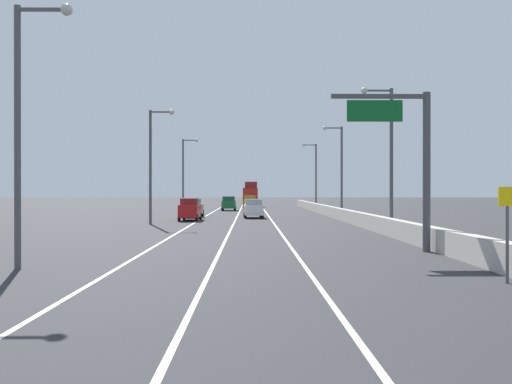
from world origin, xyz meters
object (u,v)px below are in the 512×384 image
at_px(car_white_1, 253,209).
at_px(car_silver_2, 193,208).
at_px(overhead_sign_gantry, 411,151).
at_px(lamp_post_right_third, 339,165).
at_px(speed_advisory_sign, 508,227).
at_px(car_green_0, 229,203).
at_px(lamp_post_left_mid, 153,158).
at_px(lamp_post_left_far, 185,170).
at_px(lamp_post_right_second, 387,149).
at_px(car_yellow_3, 250,202).
at_px(lamp_post_left_near, 25,116).
at_px(car_red_4, 190,209).
at_px(lamp_post_right_fourth, 314,172).
at_px(box_truck, 251,195).

distance_m(car_white_1, car_silver_2, 6.62).
relative_size(overhead_sign_gantry, lamp_post_right_third, 0.77).
height_order(speed_advisory_sign, car_green_0, speed_advisory_sign).
distance_m(lamp_post_left_mid, lamp_post_left_far, 27.44).
bearing_deg(lamp_post_right_second, lamp_post_right_third, 89.09).
bearing_deg(overhead_sign_gantry, car_yellow_3, 97.23).
xyz_separation_m(lamp_post_left_mid, car_green_0, (5.16, 32.61, -4.60)).
height_order(speed_advisory_sign, lamp_post_right_third, lamp_post_right_third).
distance_m(lamp_post_left_near, car_red_4, 33.77).
xyz_separation_m(lamp_post_right_fourth, box_truck, (-9.27, 14.87, -3.61)).
relative_size(speed_advisory_sign, lamp_post_right_second, 0.31).
distance_m(lamp_post_right_fourth, box_truck, 17.89).
distance_m(overhead_sign_gantry, lamp_post_left_mid, 26.84).
height_order(lamp_post_right_fourth, car_silver_2, lamp_post_right_fourth).
height_order(car_white_1, box_truck, box_truck).
bearing_deg(lamp_post_left_near, box_truck, 83.82).
distance_m(lamp_post_right_fourth, lamp_post_left_near, 65.03).
height_order(lamp_post_right_third, lamp_post_left_far, same).
xyz_separation_m(lamp_post_left_mid, car_yellow_3, (8.17, 37.90, -4.58)).
xyz_separation_m(speed_advisory_sign, lamp_post_right_second, (1.14, 20.24, 3.85)).
xyz_separation_m(lamp_post_right_second, lamp_post_right_fourth, (0.27, 45.72, 0.00)).
distance_m(car_yellow_3, car_red_4, 32.47).
height_order(lamp_post_left_mid, lamp_post_left_far, same).
xyz_separation_m(speed_advisory_sign, lamp_post_right_third, (1.50, 43.10, 3.85)).
distance_m(lamp_post_right_second, car_white_1, 23.79).
xyz_separation_m(lamp_post_left_far, car_silver_2, (2.54, -14.82, -4.62)).
bearing_deg(lamp_post_right_second, box_truck, 98.46).
distance_m(lamp_post_right_second, lamp_post_left_far, 41.95).
height_order(lamp_post_right_second, lamp_post_right_fourth, same).
height_order(lamp_post_right_fourth, car_white_1, lamp_post_right_fourth).
bearing_deg(lamp_post_right_fourth, lamp_post_right_third, -89.76).
relative_size(overhead_sign_gantry, box_truck, 0.76).
xyz_separation_m(lamp_post_right_fourth, lamp_post_left_mid, (-17.58, -35.15, 0.00)).
bearing_deg(lamp_post_left_mid, car_red_4, 67.40).
bearing_deg(car_green_0, lamp_post_right_second, -74.28).
bearing_deg(lamp_post_left_near, lamp_post_left_far, 90.39).
bearing_deg(lamp_post_right_third, car_yellow_3, 110.36).
height_order(lamp_post_right_second, lamp_post_right_third, same).
bearing_deg(box_truck, speed_advisory_sign, -84.44).
height_order(overhead_sign_gantry, lamp_post_left_far, lamp_post_left_far).
xyz_separation_m(lamp_post_left_mid, box_truck, (8.31, 50.02, -3.61)).
distance_m(overhead_sign_gantry, lamp_post_right_second, 11.30).
distance_m(lamp_post_right_second, lamp_post_right_third, 22.86).
bearing_deg(box_truck, lamp_post_right_second, -81.54).
bearing_deg(car_white_1, lamp_post_left_near, -102.60).
distance_m(car_green_0, box_truck, 17.72).
relative_size(lamp_post_right_third, lamp_post_left_near, 1.00).
bearing_deg(car_silver_2, lamp_post_right_second, -56.70).
height_order(lamp_post_right_fourth, car_yellow_3, lamp_post_right_fourth).
bearing_deg(car_red_4, car_silver_2, 93.27).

